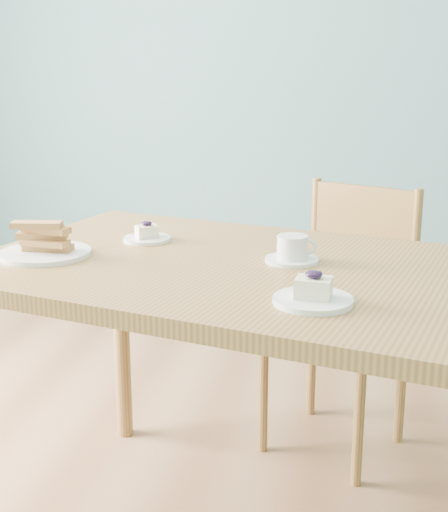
{
  "coord_description": "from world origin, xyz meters",
  "views": [
    {
      "loc": [
        0.28,
        -1.9,
        1.31
      ],
      "look_at": [
        -0.04,
        -0.14,
        0.83
      ],
      "focal_mm": 50.0,
      "sensor_mm": 36.0,
      "label": 1
    }
  ],
  "objects_px": {
    "dining_table": "(269,298)",
    "dining_chair": "(342,318)",
    "cheesecake_plate_near": "(313,295)",
    "biscotti_plate": "(45,245)",
    "coffee_cup": "(293,251)",
    "cheesecake_plate_far": "(147,236)"
  },
  "relations": [
    {
      "from": "dining_table",
      "to": "dining_chair",
      "type": "distance_m",
      "value": 0.7
    },
    {
      "from": "coffee_cup",
      "to": "dining_table",
      "type": "bearing_deg",
      "value": -141.46
    },
    {
      "from": "cheesecake_plate_far",
      "to": "biscotti_plate",
      "type": "relative_size",
      "value": 0.57
    },
    {
      "from": "dining_table",
      "to": "coffee_cup",
      "type": "height_order",
      "value": "coffee_cup"
    },
    {
      "from": "dining_chair",
      "to": "coffee_cup",
      "type": "relative_size",
      "value": 6.61
    },
    {
      "from": "dining_chair",
      "to": "cheesecake_plate_far",
      "type": "bearing_deg",
      "value": -118.06
    },
    {
      "from": "cheesecake_plate_near",
      "to": "cheesecake_plate_far",
      "type": "bearing_deg",
      "value": 136.68
    },
    {
      "from": "cheesecake_plate_near",
      "to": "biscotti_plate",
      "type": "distance_m",
      "value": 0.77
    },
    {
      "from": "dining_table",
      "to": "biscotti_plate",
      "type": "bearing_deg",
      "value": -165.88
    },
    {
      "from": "dining_chair",
      "to": "cheesecake_plate_far",
      "type": "distance_m",
      "value": 0.79
    },
    {
      "from": "cheesecake_plate_far",
      "to": "coffee_cup",
      "type": "bearing_deg",
      "value": -19.46
    },
    {
      "from": "cheesecake_plate_near",
      "to": "cheesecake_plate_far",
      "type": "distance_m",
      "value": 0.7
    },
    {
      "from": "dining_table",
      "to": "dining_chair",
      "type": "height_order",
      "value": "dining_chair"
    },
    {
      "from": "dining_chair",
      "to": "biscotti_plate",
      "type": "height_order",
      "value": "dining_chair"
    },
    {
      "from": "dining_table",
      "to": "cheesecake_plate_far",
      "type": "xyz_separation_m",
      "value": [
        -0.38,
        0.22,
        0.1
      ]
    },
    {
      "from": "dining_table",
      "to": "biscotti_plate",
      "type": "relative_size",
      "value": 7.03
    },
    {
      "from": "dining_table",
      "to": "coffee_cup",
      "type": "distance_m",
      "value": 0.14
    },
    {
      "from": "dining_table",
      "to": "coffee_cup",
      "type": "xyz_separation_m",
      "value": [
        0.05,
        0.06,
        0.11
      ]
    },
    {
      "from": "dining_table",
      "to": "coffee_cup",
      "type": "bearing_deg",
      "value": 64.15
    },
    {
      "from": "coffee_cup",
      "to": "cheesecake_plate_far",
      "type": "bearing_deg",
      "value": 149.64
    },
    {
      "from": "dining_chair",
      "to": "coffee_cup",
      "type": "bearing_deg",
      "value": -77.09
    },
    {
      "from": "dining_chair",
      "to": "biscotti_plate",
      "type": "xyz_separation_m",
      "value": [
        -0.78,
        -0.62,
        0.38
      ]
    }
  ]
}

